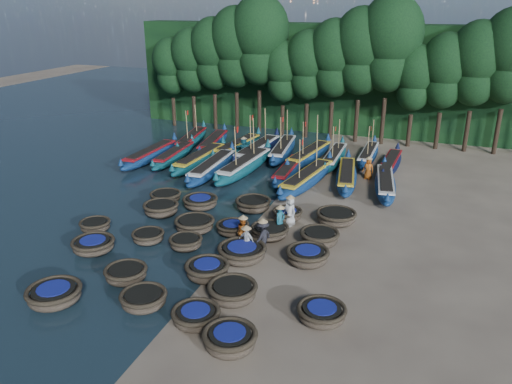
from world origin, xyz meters
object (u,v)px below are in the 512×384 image
(coracle_2, at_px, (144,299))
(coracle_8, at_px, (233,292))
(coracle_9, at_px, (322,313))
(long_boat_17, at_px, (390,164))
(coracle_5, at_px, (93,245))
(long_boat_7, at_px, (347,176))
(long_boat_2, at_px, (200,159))
(long_boat_3, at_px, (212,167))
(coracle_20, at_px, (166,197))
(long_boat_14, at_px, (309,155))
(fisherman_4, at_px, (246,239))
(fisherman_6, at_px, (368,168))
(coracle_14, at_px, (308,256))
(coracle_15, at_px, (161,209))
(fisherman_3, at_px, (263,236))
(long_boat_8, at_px, (385,184))
(long_boat_4, at_px, (245,166))
(long_boat_16, at_px, (368,155))
(coracle_11, at_px, (148,236))
(coracle_7, at_px, (207,270))
(coracle_13, at_px, (242,252))
(coracle_16, at_px, (195,224))
(coracle_12, at_px, (186,242))
(coracle_1, at_px, (54,294))
(long_boat_9, at_px, (192,139))
(long_boat_13, at_px, (283,150))
(coracle_19, at_px, (319,237))
(coracle_18, at_px, (270,231))
(coracle_21, at_px, (200,202))
(fisherman_2, at_px, (243,230))
(long_boat_15, at_px, (334,157))
(fisherman_0, at_px, (290,210))
(long_boat_12, at_px, (258,150))
(coracle_24, at_px, (336,217))
(long_boat_5, at_px, (288,170))
(long_boat_11, at_px, (238,147))
(long_boat_6, at_px, (307,178))
(fisherman_5, at_px, (244,148))
(coracle_4, at_px, (230,339))
(fisherman_1, at_px, (280,219))
(long_boat_10, at_px, (213,143))
(coracle_23, at_px, (287,214))
(coracle_6, at_px, (126,274))

(coracle_2, bearing_deg, coracle_8, 27.24)
(coracle_9, relative_size, long_boat_17, 0.27)
(coracle_5, height_order, long_boat_7, long_boat_7)
(long_boat_2, height_order, long_boat_3, long_boat_3)
(coracle_20, height_order, long_boat_14, long_boat_14)
(fisherman_4, relative_size, fisherman_6, 0.96)
(coracle_14, bearing_deg, coracle_15, 163.97)
(coracle_15, relative_size, fisherman_3, 1.16)
(coracle_5, relative_size, coracle_20, 1.12)
(long_boat_8, bearing_deg, coracle_15, -151.86)
(fisherman_3, bearing_deg, coracle_20, -100.02)
(long_boat_4, distance_m, long_boat_16, 10.26)
(coracle_11, bearing_deg, coracle_7, -27.03)
(coracle_13, distance_m, coracle_16, 4.24)
(fisherman_3, bearing_deg, coracle_12, -57.01)
(coracle_1, height_order, coracle_9, coracle_1)
(long_boat_9, relative_size, long_boat_13, 0.93)
(coracle_1, relative_size, long_boat_3, 0.31)
(coracle_8, bearing_deg, coracle_19, 70.38)
(coracle_18, xyz_separation_m, long_boat_16, (2.95, 15.87, 0.09))
(coracle_21, bearing_deg, long_boat_8, 33.86)
(long_boat_8, distance_m, fisherman_2, 12.18)
(coracle_5, xyz_separation_m, long_boat_2, (-1.15, 14.62, 0.16))
(long_boat_2, bearing_deg, coracle_16, -62.70)
(long_boat_9, bearing_deg, long_boat_17, -13.30)
(coracle_14, height_order, fisherman_4, fisherman_4)
(coracle_15, distance_m, coracle_18, 7.02)
(long_boat_8, distance_m, long_boat_15, 6.52)
(coracle_18, xyz_separation_m, fisherman_0, (0.55, 1.93, 0.53))
(long_boat_15, bearing_deg, long_boat_12, -177.97)
(long_boat_2, bearing_deg, coracle_24, -27.51)
(coracle_21, bearing_deg, long_boat_5, 65.50)
(long_boat_11, bearing_deg, coracle_11, -76.70)
(long_boat_2, bearing_deg, fisherman_0, -37.55)
(long_boat_17, distance_m, fisherman_0, 12.83)
(coracle_1, relative_size, coracle_5, 1.05)
(long_boat_12, xyz_separation_m, long_boat_14, (4.26, 0.11, -0.04))
(coracle_20, height_order, long_boat_6, long_boat_6)
(long_boat_7, distance_m, fisherman_5, 9.16)
(coracle_4, relative_size, fisherman_5, 1.18)
(coracle_16, xyz_separation_m, long_boat_8, (9.11, 9.99, 0.08))
(long_boat_17, height_order, fisherman_1, fisherman_1)
(long_boat_10, xyz_separation_m, fisherman_0, (10.59, -12.83, 0.39))
(long_boat_15, bearing_deg, long_boat_4, -142.17)
(coracle_15, relative_size, coracle_16, 0.86)
(long_boat_4, height_order, long_boat_13, long_boat_4)
(coracle_23, bearing_deg, fisherman_1, -85.10)
(long_boat_12, bearing_deg, coracle_6, -83.44)
(long_boat_3, xyz_separation_m, fisherman_5, (0.82, 4.28, 0.35))
(coracle_20, xyz_separation_m, long_boat_10, (-2.23, 12.12, 0.17))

